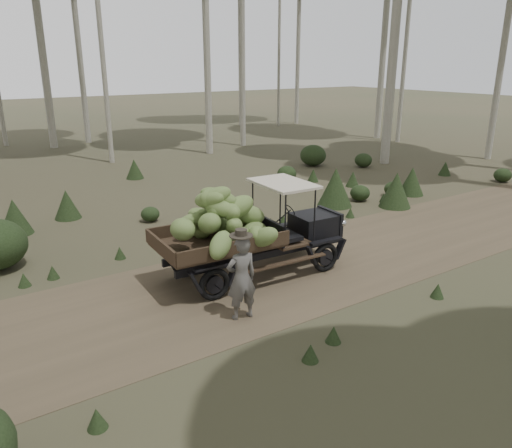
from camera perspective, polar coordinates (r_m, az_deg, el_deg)
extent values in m
plane|color=#473D2B|center=(11.45, 5.00, -5.03)|extent=(120.00, 120.00, 0.00)
cube|color=brown|center=(11.45, 5.00, -5.01)|extent=(70.00, 4.00, 0.01)
cube|color=black|center=(11.64, 6.56, -0.02)|extent=(0.93, 0.88, 0.49)
cube|color=black|center=(11.93, 8.42, 0.36)|extent=(0.13, 0.89, 0.55)
cube|color=black|center=(10.94, 1.39, -0.62)|extent=(0.13, 1.24, 0.49)
cube|color=#38281C|center=(10.40, -4.40, -2.21)|extent=(2.56, 1.72, 0.07)
cube|color=#38281C|center=(11.03, -6.28, -0.19)|extent=(2.48, 0.18, 0.28)
cube|color=#38281C|center=(9.68, -2.31, -2.75)|extent=(2.48, 0.18, 0.28)
cube|color=#38281C|center=(9.89, -10.86, -2.60)|extent=(0.13, 1.59, 0.28)
cube|color=beige|center=(10.86, 3.14, 4.67)|extent=(1.09, 1.55, 0.05)
cube|color=black|center=(11.20, -0.88, -2.46)|extent=(4.07, 0.30, 0.16)
cube|color=black|center=(10.66, 0.93, -3.56)|extent=(4.07, 0.30, 0.16)
torus|color=black|center=(12.26, 3.81, -1.70)|extent=(0.68, 0.16, 0.67)
torus|color=black|center=(11.21, 7.92, -3.80)|extent=(0.68, 0.16, 0.67)
torus|color=black|center=(11.03, -8.05, -4.17)|extent=(0.68, 0.16, 0.67)
torus|color=black|center=(9.84, -4.78, -6.90)|extent=(0.68, 0.16, 0.67)
sphere|color=beige|center=(12.26, 7.52, 1.10)|extent=(0.16, 0.16, 0.16)
sphere|color=beige|center=(11.67, 9.93, 0.10)|extent=(0.16, 0.16, 0.16)
ellipsoid|color=olive|center=(10.16, -2.62, -1.27)|extent=(0.75, 0.77, 0.52)
ellipsoid|color=olive|center=(9.85, -8.38, -0.61)|extent=(0.58, 0.68, 0.49)
ellipsoid|color=olive|center=(9.96, -2.90, 1.39)|extent=(0.46, 0.70, 0.44)
ellipsoid|color=olive|center=(10.14, -4.37, 3.11)|extent=(0.86, 0.72, 0.56)
ellipsoid|color=olive|center=(10.68, -6.32, -0.63)|extent=(0.55, 0.84, 0.54)
ellipsoid|color=olive|center=(9.87, -5.34, 0.09)|extent=(0.52, 0.73, 0.60)
ellipsoid|color=olive|center=(10.32, -4.96, 2.43)|extent=(0.81, 0.59, 0.58)
ellipsoid|color=olive|center=(10.10, -4.86, 3.05)|extent=(0.70, 0.47, 0.43)
ellipsoid|color=olive|center=(10.59, -0.16, -0.70)|extent=(0.81, 0.58, 0.46)
ellipsoid|color=olive|center=(10.68, -0.78, 1.06)|extent=(0.88, 0.53, 0.62)
ellipsoid|color=olive|center=(9.93, -4.03, 1.80)|extent=(0.72, 0.83, 0.45)
ellipsoid|color=olive|center=(10.03, -5.39, 2.81)|extent=(0.62, 0.85, 0.51)
ellipsoid|color=olive|center=(10.73, -4.17, 0.01)|extent=(0.47, 0.80, 0.37)
ellipsoid|color=olive|center=(10.36, -7.20, 0.37)|extent=(0.81, 0.49, 0.47)
ellipsoid|color=olive|center=(10.12, -4.63, 2.01)|extent=(0.66, 0.83, 0.48)
ellipsoid|color=olive|center=(10.09, -4.15, 2.97)|extent=(0.79, 0.74, 0.48)
ellipsoid|color=olive|center=(11.18, -1.56, 0.67)|extent=(0.78, 0.56, 0.56)
ellipsoid|color=olive|center=(10.58, -6.29, 0.82)|extent=(0.63, 0.77, 0.46)
ellipsoid|color=olive|center=(10.31, -4.09, 1.96)|extent=(0.72, 0.78, 0.55)
ellipsoid|color=olive|center=(10.00, -4.66, 3.12)|extent=(0.82, 0.60, 0.57)
ellipsoid|color=olive|center=(10.04, 0.04, -1.23)|extent=(0.60, 0.70, 0.44)
ellipsoid|color=olive|center=(9.91, -2.51, -0.22)|extent=(0.64, 0.80, 0.57)
ellipsoid|color=olive|center=(10.19, -2.11, 1.93)|extent=(0.84, 0.42, 0.63)
ellipsoid|color=olive|center=(9.44, -4.08, -2.42)|extent=(0.85, 0.77, 0.67)
ellipsoid|color=olive|center=(9.89, 0.96, -1.50)|extent=(0.70, 0.81, 0.62)
imported|color=#524F4B|center=(8.98, -1.67, -6.23)|extent=(0.61, 0.44, 1.58)
cylinder|color=#2D271F|center=(8.67, -1.72, -1.35)|extent=(0.46, 0.46, 0.02)
cylinder|color=#2D271F|center=(8.66, -1.72, -1.02)|extent=(0.23, 0.23, 0.13)
cone|color=#233319|center=(20.53, -13.73, 6.14)|extent=(0.70, 0.70, 0.78)
cone|color=#233319|center=(14.95, -25.88, 0.76)|extent=(0.88, 0.88, 0.98)
ellipsoid|color=#233319|center=(14.91, -12.00, 1.12)|extent=(0.54, 0.54, 0.43)
ellipsoid|color=#233319|center=(22.56, 6.54, 7.81)|extent=(1.15, 1.15, 0.92)
cone|color=#233319|center=(16.27, 9.06, 4.19)|extent=(1.12, 1.12, 1.24)
ellipsoid|color=#233319|center=(19.48, 3.53, 5.75)|extent=(0.75, 0.75, 0.60)
cone|color=#233319|center=(21.96, 20.80, 5.95)|extent=(0.51, 0.51, 0.56)
cone|color=#233319|center=(18.32, 17.38, 4.71)|extent=(0.87, 0.87, 0.97)
ellipsoid|color=#233319|center=(17.94, 15.45, 3.88)|extent=(0.64, 0.64, 0.51)
cone|color=#233319|center=(19.59, 6.55, 5.55)|extent=(0.44, 0.44, 0.49)
cone|color=#233319|center=(15.85, -20.81, 2.12)|extent=(0.78, 0.78, 0.87)
ellipsoid|color=#233319|center=(21.61, 26.37, 5.02)|extent=(0.66, 0.66, 0.53)
cone|color=#233319|center=(16.56, 15.70, 3.77)|extent=(1.02, 1.02, 1.13)
cone|color=#233319|center=(19.02, 10.99, 5.07)|extent=(0.51, 0.51, 0.57)
ellipsoid|color=#233319|center=(22.65, 12.17, 7.14)|extent=(0.76, 0.76, 0.61)
ellipsoid|color=#233319|center=(17.11, 11.80, 3.49)|extent=(0.66, 0.66, 0.53)
cone|color=#233319|center=(17.15, 14.36, 2.93)|extent=(0.27, 0.27, 0.30)
cone|color=#233319|center=(14.33, 3.12, 0.50)|extent=(0.27, 0.27, 0.30)
cone|color=#233319|center=(12.99, -8.60, -1.58)|extent=(0.27, 0.27, 0.30)
cone|color=#233319|center=(14.86, 6.68, 1.05)|extent=(0.27, 0.27, 0.30)
cone|color=#233319|center=(11.68, -22.22, -5.11)|extent=(0.27, 0.27, 0.30)
cone|color=#233319|center=(14.01, 1.67, 0.10)|extent=(0.27, 0.27, 0.30)
cone|color=#233319|center=(12.31, -15.31, -3.18)|extent=(0.27, 0.27, 0.30)
cone|color=#233319|center=(8.63, 8.85, -12.33)|extent=(0.27, 0.27, 0.30)
cone|color=#233319|center=(15.24, 10.72, 1.30)|extent=(0.27, 0.27, 0.30)
cone|color=#233319|center=(10.63, 20.04, -7.15)|extent=(0.27, 0.27, 0.30)
cone|color=#233319|center=(8.11, 6.24, -14.39)|extent=(0.27, 0.27, 0.30)
cone|color=#233319|center=(13.39, 1.95, -0.76)|extent=(0.27, 0.27, 0.30)
cone|color=#233319|center=(11.53, -25.00, -5.79)|extent=(0.27, 0.27, 0.30)
cone|color=#233319|center=(7.14, -17.74, -20.40)|extent=(0.27, 0.27, 0.30)
cone|color=#233319|center=(14.85, 6.80, 1.04)|extent=(0.27, 0.27, 0.30)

